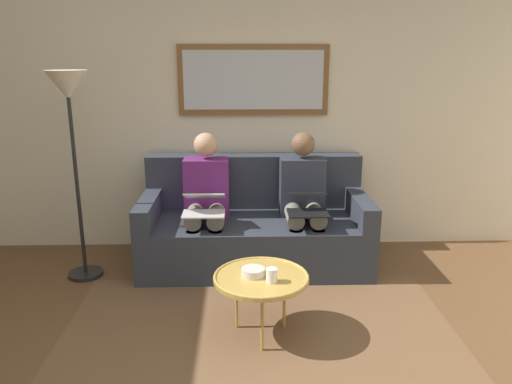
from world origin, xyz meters
name	(u,v)px	position (x,y,z in m)	size (l,w,h in m)	color
wall_rear	(253,107)	(0.00, -2.60, 1.30)	(6.00, 0.12, 2.60)	beige
area_rug	(260,338)	(0.00, -0.85, 0.00)	(2.60, 1.80, 0.01)	brown
couch	(255,227)	(0.00, -2.12, 0.31)	(1.92, 0.90, 0.90)	#2D333D
framed_mirror	(253,80)	(0.00, -2.51, 1.55)	(1.33, 0.05, 0.61)	brown
coffee_table	(261,278)	(-0.01, -0.90, 0.41)	(0.61, 0.61, 0.43)	tan
cup	(272,275)	(-0.07, -0.82, 0.46)	(0.07, 0.07, 0.09)	silver
bowl	(253,272)	(0.04, -0.91, 0.44)	(0.15, 0.15, 0.05)	beige
person_left	(303,197)	(-0.41, -2.05, 0.61)	(0.38, 0.58, 1.14)	#2D3342
laptop_black	(307,202)	(-0.41, -1.81, 0.63)	(0.32, 0.37, 0.16)	black
person_right	(206,197)	(0.41, -2.05, 0.61)	(0.38, 0.58, 1.14)	#66236B
laptop_silver	(204,204)	(0.41, -1.81, 0.63)	(0.33, 0.36, 0.16)	silver
standing_lamp	(70,109)	(1.41, -1.85, 1.37)	(0.32, 0.32, 1.66)	black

